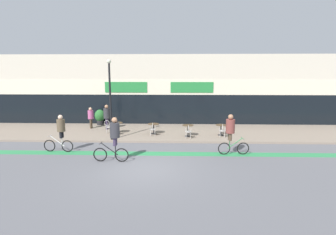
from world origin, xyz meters
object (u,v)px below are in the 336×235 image
object	(u,v)px
cafe_chair_0_near	(115,128)
lamp_post	(110,94)
cafe_chair_2_near	(188,131)
bistro_table_1	(154,127)
cafe_chair_0_side	(108,126)
cyclist_1	(60,131)
planter_pot	(100,117)
bistro_table_2	(188,128)
pedestrian_near_end	(107,115)
bistro_table_0	(117,126)
cyclist_0	(114,136)
cyclist_2	(231,131)
cafe_chair_1_near	(153,128)
bistro_table_3	(221,128)
cafe_chair_3_near	(222,130)
pedestrian_far_end	(91,116)

from	to	relation	value
cafe_chair_0_near	lamp_post	world-z (taller)	lamp_post
cafe_chair_2_near	bistro_table_1	bearing A→B (deg)	63.12
lamp_post	bistro_table_1	bearing A→B (deg)	32.83
cafe_chair_0_side	cafe_chair_0_near	bearing A→B (deg)	-38.11
cyclist_1	cafe_chair_2_near	bearing A→B (deg)	-155.44
cafe_chair_2_near	planter_pot	xyz separation A→B (m)	(-6.92, 4.29, 0.16)
bistro_table_2	pedestrian_near_end	size ratio (longest dim) A/B	0.41
cafe_chair_2_near	cafe_chair_0_side	bearing A→B (deg)	77.38
bistro_table_0	cyclist_0	xyz separation A→B (m)	(1.11, -5.55, 0.64)
cafe_chair_2_near	cyclist_2	size ratio (longest dim) A/B	0.42
cafe_chair_2_near	planter_pot	world-z (taller)	planter_pot
cyclist_0	cyclist_1	size ratio (longest dim) A/B	1.07
bistro_table_1	cafe_chair_0_side	bearing A→B (deg)	177.74
cafe_chair_0_near	cafe_chair_1_near	bearing A→B (deg)	-84.63
bistro_table_0	cafe_chair_2_near	bearing A→B (deg)	-15.73
cyclist_1	pedestrian_near_end	distance (m)	5.41
cyclist_2	cafe_chair_2_near	bearing A→B (deg)	123.50
bistro_table_3	cyclist_2	bearing A→B (deg)	-92.13
bistro_table_3	pedestrian_near_end	size ratio (longest dim) A/B	0.39
bistro_table_2	cyclist_0	bearing A→B (deg)	-128.16
cafe_chair_1_near	cyclist_1	size ratio (longest dim) A/B	0.44
bistro_table_3	cafe_chair_0_near	world-z (taller)	cafe_chair_0_near
cafe_chair_2_near	planter_pot	bearing A→B (deg)	59.74
bistro_table_2	cyclist_2	world-z (taller)	cyclist_2
bistro_table_0	lamp_post	xyz separation A→B (m)	(0.04, -1.74, 2.34)
bistro_table_1	cyclist_2	distance (m)	6.08
cyclist_0	planter_pot	bearing A→B (deg)	-67.93
cafe_chair_1_near	cafe_chair_3_near	distance (m)	4.56
cafe_chair_1_near	lamp_post	size ratio (longest dim) A/B	0.18
planter_pot	pedestrian_far_end	xyz separation A→B (m)	(-0.29, -1.37, 0.27)
cafe_chair_3_near	cyclist_0	size ratio (longest dim) A/B	0.41
cyclist_1	cyclist_2	world-z (taller)	cyclist_2
pedestrian_near_end	bistro_table_1	bearing A→B (deg)	165.22
bistro_table_3	cafe_chair_3_near	distance (m)	0.63
bistro_table_2	cyclist_1	distance (m)	7.80
bistro_table_1	pedestrian_far_end	xyz separation A→B (m)	(-4.88, 1.66, 0.44)
cafe_chair_0_side	cafe_chair_1_near	bearing A→B (deg)	-5.45
cafe_chair_2_near	cyclist_0	size ratio (longest dim) A/B	0.41
bistro_table_2	cafe_chair_0_side	distance (m)	5.56
cyclist_1	bistro_table_0	bearing A→B (deg)	-114.39
bistro_table_1	cafe_chair_1_near	size ratio (longest dim) A/B	0.85
cafe_chair_0_near	planter_pot	world-z (taller)	planter_pot
bistro_table_3	lamp_post	distance (m)	7.58
bistro_table_1	cyclist_0	distance (m)	5.66
planter_pot	bistro_table_3	bearing A→B (deg)	-19.87
cafe_chair_0_near	cafe_chair_3_near	size ratio (longest dim) A/B	1.00
bistro_table_0	pedestrian_far_end	world-z (taller)	pedestrian_far_end
planter_pot	bistro_table_1	bearing A→B (deg)	-33.40
bistro_table_1	bistro_table_3	distance (m)	4.57
bistro_table_1	cafe_chair_0_near	distance (m)	2.61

